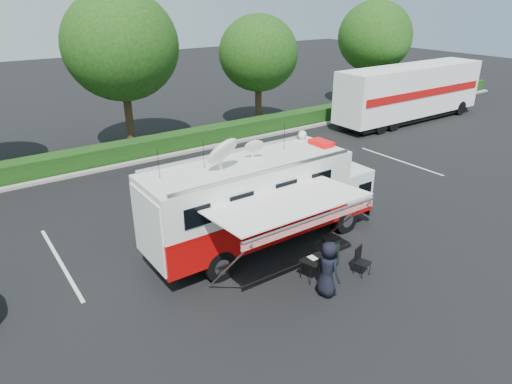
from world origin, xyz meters
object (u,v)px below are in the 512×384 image
Objects in this scene: command_truck at (262,199)px; folding_table at (315,259)px; semi_trailer at (410,92)px; trash_bin at (331,250)px.

command_truck reaches higher than folding_table.
trash_bin is at bearing -148.98° from semi_trailer.
command_truck is 9.36× the size of trash_bin.
command_truck is 2.96m from trash_bin.
trash_bin is (1.10, 0.39, -0.23)m from folding_table.
folding_table is at bearing -88.08° from command_truck.
semi_trailer is (19.00, 8.36, 0.24)m from command_truck.
trash_bin is (1.19, -2.35, -1.34)m from command_truck.
semi_trailer is at bearing 31.02° from trash_bin.
command_truck reaches higher than semi_trailer.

